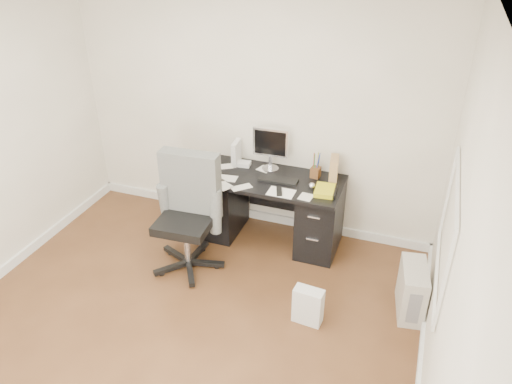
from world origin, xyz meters
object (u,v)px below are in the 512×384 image
Objects in this scene: lcd_monitor at (271,149)px; desk at (270,207)px; office_chair at (185,217)px; pc_tower at (412,290)px; keyboard at (278,180)px; wicker_basket at (187,202)px.

desk is at bearing -73.89° from lcd_monitor.
pc_tower is at bearing -1.14° from office_chair.
pc_tower is at bearing -22.84° from desk.
keyboard is 1.30m from wicker_basket.
office_chair reaches higher than wicker_basket.
desk is at bearing 46.60° from office_chair.
desk is at bearing -6.58° from wicker_basket.
wicker_basket is at bearing -178.16° from lcd_monitor.
desk is 1.09m from wicker_basket.
office_chair is (-0.62, -0.74, 0.19)m from desk.
wicker_basket is (-1.15, 0.14, -0.59)m from keyboard.
desk is 0.37m from keyboard.
lcd_monitor is 1.35× the size of wicker_basket.
office_chair is (-0.71, -0.72, -0.17)m from keyboard.
pc_tower is (1.61, -0.84, -0.75)m from lcd_monitor.
lcd_monitor is 0.40× the size of office_chair.
lcd_monitor reaches higher than pc_tower.
office_chair reaches higher than pc_tower.
office_chair is at bearing -135.51° from keyboard.
office_chair is 1.05m from wicker_basket.
office_chair is at bearing 173.50° from pc_tower.
office_chair is at bearing -129.91° from desk.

